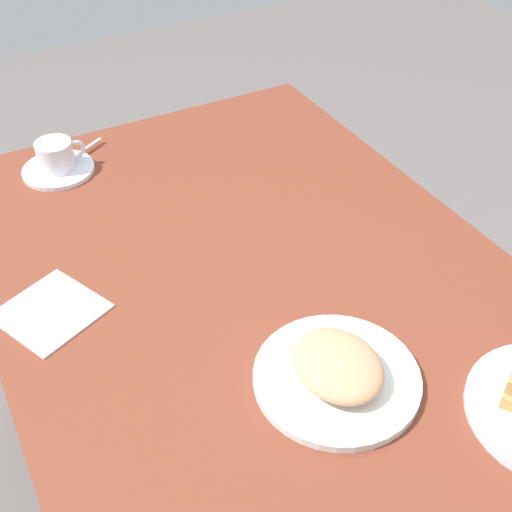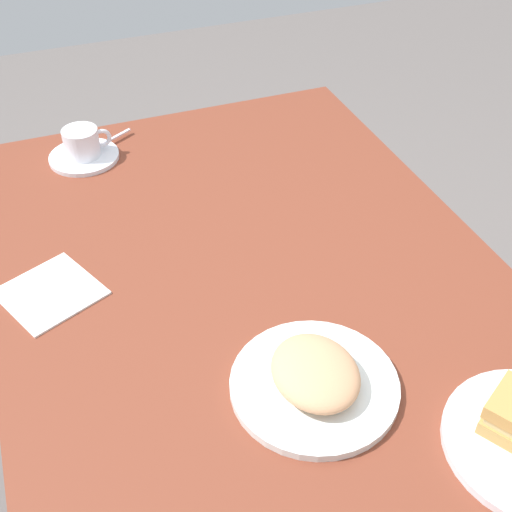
# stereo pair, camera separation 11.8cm
# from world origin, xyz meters

# --- Properties ---
(ground_plane) EXTENTS (6.00, 6.00, 0.00)m
(ground_plane) POSITION_xyz_m (0.00, 0.00, 0.00)
(ground_plane) COLOR #665F5C
(dining_table) EXTENTS (1.28, 0.89, 0.75)m
(dining_table) POSITION_xyz_m (0.00, 0.00, 0.63)
(dining_table) COLOR brown
(dining_table) RESTS_ON ground_plane
(coffee_saucer) EXTENTS (0.15, 0.15, 0.01)m
(coffee_saucer) POSITION_xyz_m (0.51, 0.21, 0.75)
(coffee_saucer) COLOR white
(coffee_saucer) RESTS_ON dining_table
(coffee_cup) EXTENTS (0.08, 0.11, 0.06)m
(coffee_cup) POSITION_xyz_m (0.51, 0.21, 0.79)
(coffee_cup) COLOR white
(coffee_cup) RESTS_ON coffee_saucer
(spoon) EXTENTS (0.06, 0.09, 0.01)m
(spoon) POSITION_xyz_m (0.54, 0.15, 0.76)
(spoon) COLOR silver
(spoon) RESTS_ON coffee_saucer
(side_plate) EXTENTS (0.25, 0.25, 0.01)m
(side_plate) POSITION_xyz_m (-0.26, 0.00, 0.76)
(side_plate) COLOR white
(side_plate) RESTS_ON dining_table
(side_food_pile) EXTENTS (0.15, 0.13, 0.04)m
(side_food_pile) POSITION_xyz_m (-0.26, 0.00, 0.78)
(side_food_pile) COLOR tan
(side_food_pile) RESTS_ON side_plate
(napkin) EXTENTS (0.20, 0.20, 0.00)m
(napkin) POSITION_xyz_m (0.09, 0.34, 0.75)
(napkin) COLOR white
(napkin) RESTS_ON dining_table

